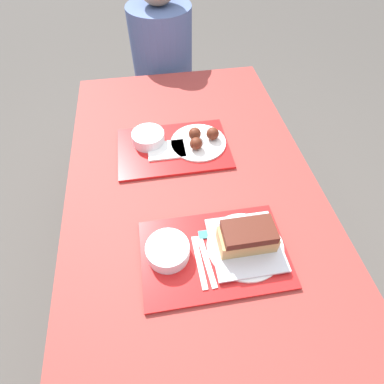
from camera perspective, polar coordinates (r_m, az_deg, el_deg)
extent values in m
plane|color=#4C4742|center=(1.69, 0.54, -17.21)|extent=(12.00, 12.00, 0.00)
cube|color=maroon|center=(1.05, 0.83, -2.41)|extent=(0.90, 1.69, 0.04)
cylinder|color=maroon|center=(1.86, -15.52, 8.09)|extent=(0.07, 0.07, 0.70)
cylinder|color=maroon|center=(1.90, 8.51, 10.85)|extent=(0.07, 0.07, 0.70)
cube|color=maroon|center=(2.02, -4.64, 17.42)|extent=(0.85, 0.28, 0.04)
cylinder|color=maroon|center=(2.17, -14.09, 10.90)|extent=(0.06, 0.06, 0.44)
cylinder|color=maroon|center=(2.21, 5.52, 13.14)|extent=(0.06, 0.06, 0.44)
cube|color=red|center=(0.92, 4.24, -11.65)|extent=(0.44, 0.29, 0.01)
cube|color=red|center=(1.20, -3.52, 8.30)|extent=(0.44, 0.29, 0.01)
cylinder|color=silver|center=(0.89, -4.63, -11.07)|extent=(0.13, 0.13, 0.05)
cylinder|color=beige|center=(0.88, -4.70, -10.54)|extent=(0.11, 0.11, 0.01)
cylinder|color=white|center=(0.93, 10.06, -10.04)|extent=(0.23, 0.23, 0.01)
cube|color=silver|center=(0.93, 10.13, -9.80)|extent=(0.21, 0.21, 0.01)
cube|color=tan|center=(0.90, 10.41, -8.82)|extent=(0.17, 0.08, 0.06)
cube|color=#4C1E14|center=(0.86, 10.80, -7.43)|extent=(0.15, 0.09, 0.03)
cube|color=white|center=(0.90, 1.40, -13.16)|extent=(0.02, 0.17, 0.00)
cube|color=white|center=(0.90, 2.81, -12.95)|extent=(0.03, 0.17, 0.00)
cube|color=teal|center=(0.94, 2.42, -8.10)|extent=(0.04, 0.03, 0.01)
cylinder|color=silver|center=(1.22, -8.32, 10.20)|extent=(0.13, 0.13, 0.05)
cylinder|color=beige|center=(1.21, -8.41, 10.83)|extent=(0.11, 0.11, 0.01)
cylinder|color=white|center=(1.21, 1.22, 9.45)|extent=(0.22, 0.22, 0.01)
sphere|color=#562314|center=(1.21, 3.96, 11.03)|extent=(0.05, 0.05, 0.05)
sphere|color=#562314|center=(1.21, 0.52, 11.04)|extent=(0.05, 0.05, 0.05)
sphere|color=#562314|center=(1.16, 0.78, 9.19)|extent=(0.05, 0.05, 0.05)
cube|color=white|center=(1.18, -4.90, 7.96)|extent=(0.14, 0.10, 0.01)
cylinder|color=#4C6093|center=(1.88, -5.69, 24.41)|extent=(0.34, 0.34, 0.52)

